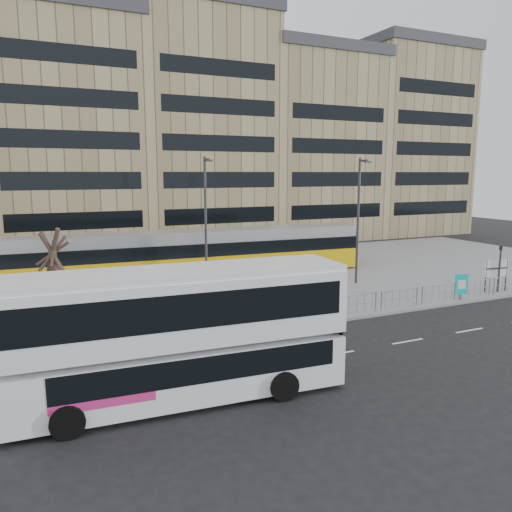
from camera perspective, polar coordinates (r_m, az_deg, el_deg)
name	(u,v)px	position (r m, az deg, el deg)	size (l,w,h in m)	color
ground	(326,324)	(26.90, 8.02, -7.68)	(120.00, 120.00, 0.00)	black
plaza	(239,279)	(37.21, -1.97, -2.66)	(64.00, 24.00, 0.15)	gray
kerb	(326,322)	(26.92, 7.97, -7.50)	(64.00, 0.25, 0.17)	gray
building_row	(174,127)	(58.19, -9.34, 14.30)	(70.40, 18.40, 31.20)	maroon
pedestrian_barrier	(352,300)	(28.12, 10.96, -4.92)	(32.07, 0.07, 1.10)	gray
road_markings	(391,344)	(24.41, 15.17, -9.71)	(62.00, 0.12, 0.01)	white
double_decker_bus	(178,331)	(17.53, -8.86, -8.46)	(11.81, 3.51, 4.67)	white
tram	(173,255)	(37.15, -9.44, 0.10)	(30.12, 4.59, 3.54)	gold
station_sign	(496,270)	(36.40, 25.78, -1.42)	(1.82, 0.32, 2.10)	#2D2D30
ad_panel	(461,285)	(33.25, 22.42, -3.05)	(0.85, 0.28, 1.61)	#2D2D30
pedestrian	(162,291)	(29.52, -10.69, -4.00)	(0.69, 0.45, 1.89)	black
traffic_light_west	(179,290)	(25.29, -8.76, -3.81)	(0.17, 0.21, 3.10)	#2D2D30
traffic_light_east	(500,262)	(36.27, 26.11, -0.65)	(0.19, 0.22, 3.10)	#2D2D30
lamp_post_west	(206,216)	(34.45, -5.75, 4.52)	(0.45, 1.04, 8.84)	#2D2D30
lamp_post_east	(359,216)	(35.54, 11.64, 4.47)	(0.45, 1.04, 8.77)	#2D2D30
bare_tree	(51,225)	(30.09, -22.42, 3.25)	(4.72, 4.72, 7.00)	black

